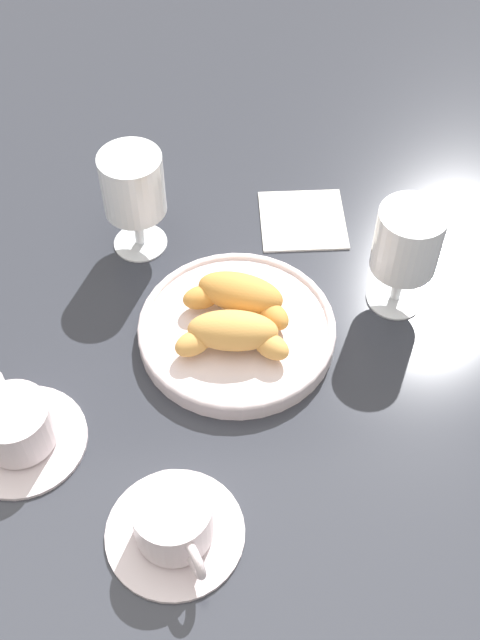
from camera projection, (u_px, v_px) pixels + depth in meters
ground_plane at (220, 338)px, 0.92m from camera, size 2.20×2.20×0.00m
pastry_plate at (240, 329)px, 0.91m from camera, size 0.23×0.23×0.02m
croissant_large at (243, 296)px, 0.91m from camera, size 0.13×0.09×0.04m
croissant_small at (236, 334)px, 0.87m from camera, size 0.14×0.07×0.04m
coffee_cup_near at (21, 428)px, 0.82m from camera, size 0.14×0.14×0.06m
coffee_cup_far at (178, 524)px, 0.75m from camera, size 0.14×0.14×0.06m
juice_glass_left at (410, 244)px, 0.89m from camera, size 0.08×0.08×0.14m
juice_glass_right at (136, 188)px, 0.95m from camera, size 0.08×0.08×0.14m
folded_napkin at (305, 219)px, 1.04m from camera, size 0.11×0.11×0.01m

